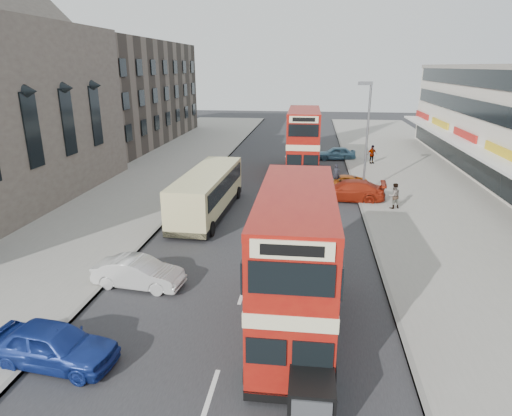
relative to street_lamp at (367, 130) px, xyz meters
The scene contains 19 objects.
ground 19.73m from the street_lamp, 109.92° to the right, with size 160.00×160.00×0.00m, color #28282B.
road_surface 8.33m from the street_lamp, 162.95° to the left, with size 12.00×90.00×0.01m, color #28282B.
pavement_right 7.50m from the street_lamp, 20.06° to the left, with size 12.00×90.00×0.15m, color gray.
pavement_left 19.22m from the street_lamp, behind, with size 12.00×90.00×0.15m, color gray.
kerb_left 13.62m from the street_lamp, behind, with size 0.20×90.00×0.16m, color gray.
kerb_right 5.13m from the street_lamp, 101.90° to the left, with size 0.20×90.00×0.16m, color gray.
brick_terrace 34.86m from the street_lamp, 144.96° to the left, with size 14.00×28.00×12.00m, color #66594C.
street_lamp is the anchor object (origin of this frame).
bus_main 19.09m from the street_lamp, 103.00° to the right, with size 2.60×9.18×5.05m.
bus_second 8.03m from the street_lamp, 126.20° to the left, with size 2.81×9.80×5.39m.
coach 12.44m from the street_lamp, 149.52° to the right, with size 2.84×9.88×2.60m.
car_left_near 24.71m from the street_lamp, 118.90° to the right, with size 1.66×4.14×1.41m, color navy.
car_left_front 19.90m from the street_lamp, 124.71° to the right, with size 1.37×3.93×1.29m, color silver.
car_right_a 4.60m from the street_lamp, 121.68° to the right, with size 2.07×5.08×1.47m, color #9F240F.
car_right_b 4.60m from the street_lamp, 142.46° to the left, with size 1.81×3.93×1.09m, color #BE5713.
car_right_c 13.18m from the street_lamp, 96.32° to the left, with size 1.58×3.92×1.33m, color teal.
pedestrian_near 5.57m from the street_lamp, 66.24° to the right, with size 0.64×0.43×1.72m, color gray.
pedestrian_far 11.20m from the street_lamp, 79.43° to the left, with size 1.04×0.43×1.77m, color gray.
cyclist 4.73m from the street_lamp, 144.68° to the left, with size 0.57×1.53×1.90m.
Camera 1 is at (2.66, -14.24, 9.16)m, focal length 30.58 mm.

